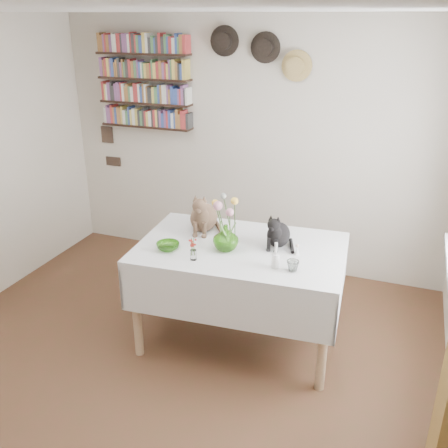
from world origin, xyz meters
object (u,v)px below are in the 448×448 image
at_px(dining_table, 240,270).
at_px(bookshelf_unit, 145,82).
at_px(flower_vase, 226,238).
at_px(tabby_cat, 204,210).
at_px(black_cat, 279,229).

relative_size(dining_table, bookshelf_unit, 1.64).
relative_size(dining_table, flower_vase, 8.12).
bearing_deg(tabby_cat, black_cat, -16.08).
xyz_separation_m(flower_vase, bookshelf_unit, (-1.42, 1.42, 0.90)).
distance_m(black_cat, bookshelf_unit, 2.30).
distance_m(tabby_cat, black_cat, 0.66).
distance_m(tabby_cat, flower_vase, 0.42).
height_order(black_cat, flower_vase, black_cat).
bearing_deg(tabby_cat, dining_table, -35.43).
height_order(flower_vase, bookshelf_unit, bookshelf_unit).
height_order(dining_table, tabby_cat, tabby_cat).
bearing_deg(bookshelf_unit, tabby_cat, -45.34).
height_order(dining_table, bookshelf_unit, bookshelf_unit).
height_order(tabby_cat, bookshelf_unit, bookshelf_unit).
relative_size(flower_vase, bookshelf_unit, 0.20).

